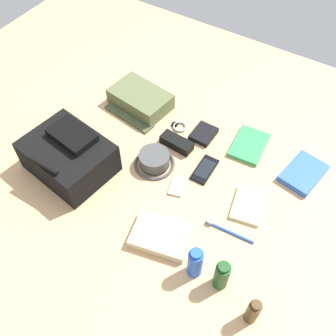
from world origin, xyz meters
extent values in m
cube|color=tan|center=(0.00, 0.00, -0.01)|extent=(2.64, 2.02, 0.02)
cube|color=black|center=(0.34, 0.18, 0.07)|extent=(0.35, 0.30, 0.14)
cube|color=black|center=(0.34, 0.13, 0.15)|extent=(0.19, 0.14, 0.03)
cylinder|color=black|center=(0.34, 0.30, 0.15)|extent=(0.14, 0.02, 0.02)
cube|color=#56603D|center=(0.31, -0.27, 0.04)|extent=(0.28, 0.21, 0.08)
cube|color=#454D30|center=(0.31, -0.17, 0.01)|extent=(0.26, 0.09, 0.01)
cylinder|color=#454545|center=(0.07, -0.01, 0.03)|extent=(0.12, 0.12, 0.05)
torus|color=#454545|center=(0.07, -0.01, 0.01)|extent=(0.17, 0.17, 0.01)
cylinder|color=#473319|center=(-0.51, 0.34, 0.06)|extent=(0.04, 0.04, 0.11)
cylinder|color=#473319|center=(-0.51, 0.34, 0.12)|extent=(0.03, 0.03, 0.01)
cylinder|color=#19471E|center=(-0.38, 0.29, 0.06)|extent=(0.05, 0.05, 0.12)
cylinder|color=#19471E|center=(-0.38, 0.29, 0.13)|extent=(0.04, 0.04, 0.01)
cylinder|color=blue|center=(-0.29, 0.30, 0.07)|extent=(0.05, 0.05, 0.13)
cylinder|color=blue|center=(-0.29, 0.30, 0.14)|extent=(0.04, 0.04, 0.01)
cube|color=blue|center=(-0.45, -0.28, 0.01)|extent=(0.16, 0.20, 0.03)
cube|color=white|center=(-0.45, -0.28, 0.01)|extent=(0.15, 0.19, 0.02)
cube|color=#2D934C|center=(-0.21, -0.30, 0.01)|extent=(0.14, 0.19, 0.02)
cube|color=white|center=(-0.21, -0.30, 0.01)|extent=(0.13, 0.19, 0.01)
cube|color=black|center=(-0.11, -0.09, 0.01)|extent=(0.07, 0.14, 0.01)
cube|color=black|center=(-0.11, -0.09, 0.01)|extent=(0.06, 0.10, 0.00)
cube|color=#B7B7BC|center=(-0.06, 0.04, 0.01)|extent=(0.07, 0.10, 0.01)
cylinder|color=silver|center=(-0.06, 0.02, 0.01)|extent=(0.03, 0.03, 0.00)
torus|color=#99999E|center=(0.09, -0.24, 0.01)|extent=(0.06, 0.06, 0.01)
cylinder|color=black|center=(0.12, -0.24, 0.01)|extent=(0.03, 0.03, 0.01)
cylinder|color=blue|center=(-0.32, 0.10, 0.01)|extent=(0.18, 0.02, 0.01)
cube|color=white|center=(-0.25, 0.11, 0.02)|extent=(0.02, 0.01, 0.01)
cube|color=black|center=(-0.02, -0.25, 0.01)|extent=(0.09, 0.11, 0.02)
cube|color=beige|center=(-0.33, -0.03, 0.01)|extent=(0.14, 0.17, 0.02)
cube|color=#C6B289|center=(-0.13, 0.25, 0.02)|extent=(0.23, 0.18, 0.04)
cube|color=black|center=(0.05, -0.14, 0.02)|extent=(0.14, 0.06, 0.04)
camera|label=1|loc=(-0.48, 0.77, 1.23)|focal=41.19mm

